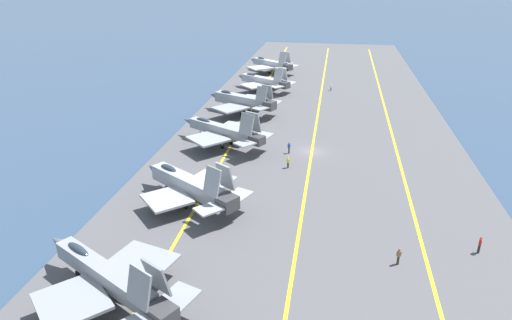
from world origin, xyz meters
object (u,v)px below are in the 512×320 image
at_px(crew_blue_vest, 289,147).
at_px(parked_jet_seventh, 271,64).
at_px(parked_jet_second, 107,276).
at_px(parked_jet_fourth, 223,130).
at_px(crew_yellow_vest, 288,162).
at_px(parked_jet_sixth, 263,81).
at_px(crew_white_vest, 331,87).
at_px(parked_jet_fifth, 242,100).
at_px(crew_red_vest, 480,244).
at_px(crew_brown_vest, 399,256).
at_px(parked_jet_third, 189,185).

bearing_deg(crew_blue_vest, parked_jet_seventh, 10.88).
xyz_separation_m(parked_jet_second, parked_jet_fourth, (37.60, -0.93, 0.14)).
bearing_deg(parked_jet_second, crew_yellow_vest, -21.54).
bearing_deg(parked_jet_sixth, crew_blue_vest, -165.17).
bearing_deg(crew_white_vest, parked_jet_fifth, 141.51).
bearing_deg(parked_jet_second, crew_white_vest, -12.75).
bearing_deg(parked_jet_second, parked_jet_sixth, -1.33).
distance_m(parked_jet_fifth, crew_red_vest, 53.52).
xyz_separation_m(crew_yellow_vest, crew_blue_vest, (5.55, 0.45, 0.05)).
xyz_separation_m(crew_white_vest, crew_brown_vest, (-66.74, -7.78, 0.06)).
bearing_deg(crew_brown_vest, parked_jet_seventh, 16.24).
xyz_separation_m(parked_jet_seventh, crew_white_vest, (-16.74, -16.53, -1.55)).
height_order(crew_brown_vest, crew_red_vest, crew_red_vest).
bearing_deg(crew_yellow_vest, parked_jet_fourth, 58.25).
distance_m(crew_blue_vest, crew_red_vest, 31.78).
distance_m(parked_jet_seventh, crew_brown_vest, 86.96).
xyz_separation_m(parked_jet_seventh, crew_brown_vest, (-83.48, -24.31, -1.49)).
relative_size(parked_jet_third, crew_red_vest, 8.46).
relative_size(parked_jet_third, crew_brown_vest, 8.76).
bearing_deg(parked_jet_fifth, crew_yellow_vest, -154.48).
relative_size(parked_jet_sixth, parked_jet_seventh, 1.02).
xyz_separation_m(parked_jet_third, parked_jet_fourth, (19.31, 0.45, 0.25)).
distance_m(parked_jet_second, crew_red_vest, 35.73).
bearing_deg(crew_blue_vest, parked_jet_second, 162.15).
bearing_deg(crew_brown_vest, parked_jet_second, 110.93).
relative_size(parked_jet_third, crew_blue_vest, 8.59).
xyz_separation_m(parked_jet_sixth, crew_white_vest, (2.48, -15.56, -1.37)).
relative_size(crew_blue_vest, crew_red_vest, 0.98).
distance_m(parked_jet_fourth, crew_brown_vest, 37.01).
xyz_separation_m(parked_jet_fourth, parked_jet_fifth, (17.55, 0.50, 0.05)).
distance_m(parked_jet_fourth, crew_white_vest, 42.07).
xyz_separation_m(crew_yellow_vest, crew_white_vest, (45.65, -5.16, -0.02)).
distance_m(crew_yellow_vest, crew_white_vest, 45.94).
bearing_deg(parked_jet_third, parked_jet_second, 175.71).
xyz_separation_m(parked_jet_third, crew_yellow_vest, (12.39, -10.74, -1.46)).
bearing_deg(parked_jet_second, parked_jet_seventh, -0.45).
bearing_deg(parked_jet_fourth, crew_yellow_vest, -121.75).
bearing_deg(parked_jet_sixth, crew_red_vest, -152.61).
xyz_separation_m(parked_jet_fourth, parked_jet_sixth, (36.25, -0.78, -0.36)).
bearing_deg(parked_jet_fourth, crew_blue_vest, -97.26).
bearing_deg(crew_red_vest, parked_jet_fourth, 52.67).
bearing_deg(parked_jet_fifth, parked_jet_second, 179.55).
distance_m(parked_jet_sixth, crew_brown_vest, 68.38).
bearing_deg(crew_white_vest, parked_jet_fourth, 157.12).
xyz_separation_m(parked_jet_sixth, crew_yellow_vest, (-43.17, -10.40, -1.35)).
relative_size(parked_jet_fourth, crew_brown_vest, 9.32).
distance_m(parked_jet_fifth, crew_brown_vest, 51.82).
height_order(parked_jet_fourth, crew_red_vest, parked_jet_fourth).
height_order(parked_jet_fourth, crew_brown_vest, parked_jet_fourth).
distance_m(parked_jet_third, parked_jet_fourth, 19.31).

